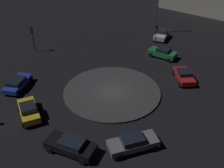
# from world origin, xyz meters

# --- Properties ---
(ground_plane) EXTENTS (116.57, 116.57, 0.00)m
(ground_plane) POSITION_xyz_m (0.00, 0.00, 0.00)
(ground_plane) COLOR black
(roundabout_island) EXTENTS (11.48, 11.48, 0.20)m
(roundabout_island) POSITION_xyz_m (0.00, 0.00, 0.10)
(roundabout_island) COLOR #383838
(roundabout_island) RESTS_ON ground_plane
(car_grey) EXTENTS (4.15, 4.57, 1.48)m
(car_grey) POSITION_xyz_m (-7.72, -4.85, 0.77)
(car_grey) COLOR slate
(car_grey) RESTS_ON ground_plane
(car_silver) EXTENTS (3.91, 2.24, 1.39)m
(car_silver) POSITION_xyz_m (17.99, -2.27, 0.74)
(car_silver) COLOR silver
(car_silver) RESTS_ON ground_plane
(car_red) EXTENTS (4.41, 3.30, 1.42)m
(car_red) POSITION_xyz_m (5.62, -7.60, 0.73)
(car_red) COLOR red
(car_red) RESTS_ON ground_plane
(car_yellow) EXTENTS (4.05, 4.07, 1.53)m
(car_yellow) POSITION_xyz_m (-7.19, 6.48, 0.77)
(car_yellow) COLOR gold
(car_yellow) RESTS_ON ground_plane
(car_black) EXTENTS (2.21, 4.59, 1.44)m
(car_black) POSITION_xyz_m (-9.92, 0.11, 0.75)
(car_black) COLOR black
(car_black) RESTS_ON ground_plane
(car_green) EXTENTS (2.84, 4.35, 1.46)m
(car_green) POSITION_xyz_m (11.09, -3.82, 0.76)
(car_green) COLOR #1E7238
(car_green) RESTS_ON ground_plane
(car_blue) EXTENTS (4.39, 2.62, 1.30)m
(car_blue) POSITION_xyz_m (-3.24, 10.98, 0.71)
(car_blue) COLOR #1E38A5
(car_blue) RESTS_ON ground_plane
(traffic_light_east) EXTENTS (0.37, 0.33, 3.83)m
(traffic_light_east) POSITION_xyz_m (13.67, -2.08, 2.73)
(traffic_light_east) COLOR #2D2D2D
(traffic_light_east) RESTS_ON ground_plane
(traffic_light_north) EXTENTS (0.36, 0.39, 3.87)m
(traffic_light_north) POSITION_xyz_m (6.14, 15.02, 2.77)
(traffic_light_north) COLOR #2D2D2D
(traffic_light_north) RESTS_ON ground_plane
(streetlamp_east) EXTENTS (0.48, 0.48, 9.37)m
(streetlamp_east) POSITION_xyz_m (20.36, -0.53, 5.77)
(streetlamp_east) COLOR #4C4C51
(streetlamp_east) RESTS_ON ground_plane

